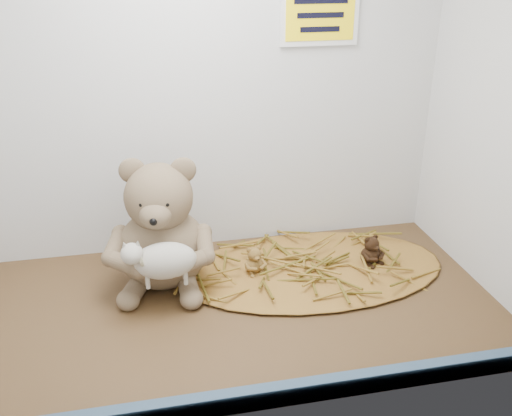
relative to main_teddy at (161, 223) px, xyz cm
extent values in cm
cube|color=#3F2515|center=(8.94, -13.00, -14.69)|extent=(120.00, 60.00, 0.40)
cube|color=silver|center=(8.94, 17.00, 30.31)|extent=(120.00, 0.40, 90.00)
cube|color=silver|center=(68.94, -13.00, 30.31)|extent=(0.40, 60.00, 90.00)
cube|color=#3A506E|center=(8.94, -41.80, -12.89)|extent=(119.28, 2.20, 3.60)
ellipsoid|color=brown|center=(33.93, -2.11, -14.09)|extent=(62.34, 36.20, 1.21)
cube|color=yellow|center=(38.94, 16.40, 40.31)|extent=(16.00, 1.20, 11.00)
camera|label=1|loc=(-2.63, -112.03, 53.67)|focal=40.00mm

